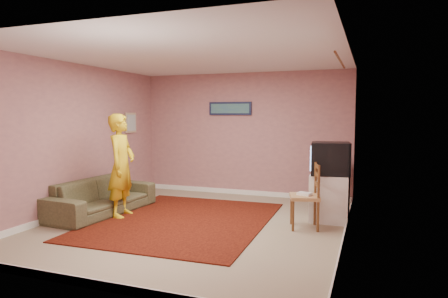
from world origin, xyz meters
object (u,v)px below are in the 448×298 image
(tv_cabinet, at_px, (330,198))
(sofa, at_px, (102,196))
(crt_tv, at_px, (330,158))
(chair_a, at_px, (334,176))
(chair_b, at_px, (305,189))
(person, at_px, (121,166))

(tv_cabinet, distance_m, sofa, 3.85)
(tv_cabinet, bearing_deg, sofa, -166.85)
(crt_tv, bearing_deg, tv_cabinet, 0.00)
(chair_a, xyz_separation_m, chair_b, (-0.29, -1.66, 0.04))
(tv_cabinet, bearing_deg, crt_tv, -173.28)
(crt_tv, distance_m, chair_a, 1.20)
(chair_a, bearing_deg, tv_cabinet, -70.80)
(sofa, bearing_deg, chair_a, -57.90)
(chair_a, distance_m, sofa, 4.23)
(crt_tv, bearing_deg, chair_b, -126.28)
(crt_tv, relative_size, sofa, 0.32)
(chair_b, bearing_deg, person, -97.38)
(tv_cabinet, bearing_deg, person, -164.59)
(chair_a, bearing_deg, sofa, -134.22)
(chair_b, relative_size, sofa, 0.26)
(chair_a, relative_size, person, 0.30)
(chair_a, distance_m, chair_b, 1.69)
(tv_cabinet, height_order, sofa, tv_cabinet)
(tv_cabinet, relative_size, crt_tv, 1.14)
(crt_tv, xyz_separation_m, chair_b, (-0.31, -0.55, -0.41))
(chair_a, height_order, sofa, chair_a)
(tv_cabinet, relative_size, sofa, 0.37)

